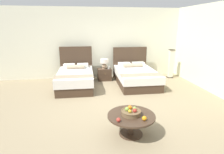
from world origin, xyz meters
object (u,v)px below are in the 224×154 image
loose_apple (119,120)px  loose_orange (144,118)px  bed_near_window (76,78)px  floor_lamp_corner (171,64)px  nightstand (104,74)px  vase (109,67)px  bed_near_corner (135,76)px  table_lamp (104,63)px  coffee_table (131,119)px  fruit_bowl (131,112)px

loose_apple → loose_orange: loose_orange is taller
bed_near_window → floor_lamp_corner: size_ratio=1.77×
bed_near_window → nightstand: 1.28m
vase → loose_apple: vase is taller
bed_near_corner → table_lamp: bearing=147.8°
nightstand → coffee_table: size_ratio=0.56×
table_lamp → loose_apple: table_lamp is taller
table_lamp → nightstand: bearing=-90.0°
nightstand → floor_lamp_corner: bearing=-1.0°
bed_near_corner → nightstand: bearing=148.5°
bed_near_window → loose_orange: bed_near_window is taller
loose_orange → nightstand: bearing=93.3°
table_lamp → vase: 0.24m
bed_near_window → loose_orange: size_ratio=23.29×
loose_orange → floor_lamp_corner: bearing=58.9°
fruit_bowl → loose_apple: (-0.29, -0.23, -0.02)m
bed_near_window → loose_orange: (1.34, -3.50, 0.15)m
coffee_table → loose_orange: size_ratio=10.55×
table_lamp → coffee_table: (0.07, -3.92, -0.37)m
vase → coffee_table: size_ratio=0.14×
loose_orange → vase: bearing=91.2°
bed_near_window → floor_lamp_corner: 3.88m
bed_near_corner → vase: bearing=146.1°
nightstand → floor_lamp_corner: size_ratio=0.45×
bed_near_corner → fruit_bowl: (-1.01, -3.24, 0.18)m
nightstand → table_lamp: (-0.00, 0.02, 0.47)m
coffee_table → fruit_bowl: (-0.01, 0.00, 0.16)m
table_lamp → coffee_table: table_lamp is taller
coffee_table → bed_near_corner: bearing=72.8°
nightstand → loose_apple: size_ratio=6.71×
coffee_table → fruit_bowl: 0.16m
bed_near_window → table_lamp: size_ratio=5.41×
table_lamp → fruit_bowl: 3.92m
bed_near_window → loose_apple: bed_near_window is taller
bed_near_window → floor_lamp_corner: (3.82, 0.61, 0.26)m
loose_apple → fruit_bowl: bearing=38.3°
bed_near_corner → table_lamp: (-1.07, 0.68, 0.39)m
fruit_bowl → loose_orange: fruit_bowl is taller
table_lamp → fruit_bowl: table_lamp is taller
loose_apple → loose_orange: (0.48, -0.03, 0.01)m
bed_near_corner → vase: (-0.92, 0.62, 0.22)m
table_lamp → loose_orange: table_lamp is taller
coffee_table → fruit_bowl: bearing=148.1°
table_lamp → loose_apple: size_ratio=4.92×
nightstand → coffee_table: bearing=-89.0°
vase → floor_lamp_corner: floor_lamp_corner is taller
vase → loose_orange: bearing=-88.8°
vase → loose_apple: (-0.39, -4.09, -0.06)m
floor_lamp_corner → fruit_bowl: bearing=-124.7°
table_lamp → bed_near_corner: bearing=-32.2°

